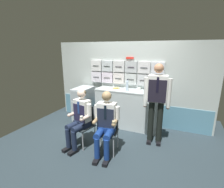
{
  "coord_description": "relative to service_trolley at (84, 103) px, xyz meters",
  "views": [
    {
      "loc": [
        1.3,
        -2.83,
        1.96
      ],
      "look_at": [
        0.04,
        0.15,
        1.1
      ],
      "focal_mm": 27.05,
      "sensor_mm": 36.0,
      "label": 1
    }
  ],
  "objects": [
    {
      "name": "crew_member_standing",
      "position": [
        2.01,
        -0.41,
        0.51
      ],
      "size": [
        0.53,
        0.29,
        1.7
      ],
      "color": "black",
      "rests_on": "ground"
    },
    {
      "name": "coffee_cup_spare",
      "position": [
        1.5,
        0.14,
        0.51
      ],
      "size": [
        0.07,
        0.07,
        0.08
      ],
      "color": "white",
      "rests_on": "galley_counter"
    },
    {
      "name": "snack_banana",
      "position": [
        0.91,
        0.14,
        0.49
      ],
      "size": [
        0.17,
        0.1,
        0.04
      ],
      "color": "yellow",
      "rests_on": "galley_counter"
    },
    {
      "name": "coffee_cup_white",
      "position": [
        1.66,
        0.12,
        0.5
      ],
      "size": [
        0.06,
        0.06,
        0.07
      ],
      "color": "navy",
      "rests_on": "galley_counter"
    },
    {
      "name": "crew_member_center",
      "position": [
        1.22,
        -1.17,
        0.16
      ],
      "size": [
        0.49,
        0.63,
        1.22
      ],
      "color": "black",
      "rests_on": "ground"
    },
    {
      "name": "espresso_cup_small",
      "position": [
        1.94,
        0.27,
        0.51
      ],
      "size": [
        0.07,
        0.07,
        0.07
      ],
      "color": "navy",
      "rests_on": "galley_counter"
    },
    {
      "name": "crew_member_left",
      "position": [
        0.62,
        -1.13,
        0.14
      ],
      "size": [
        0.49,
        0.63,
        1.2
      ],
      "color": "black",
      "rests_on": "ground"
    },
    {
      "name": "galley_counter",
      "position": [
        1.23,
        0.13,
        -0.02
      ],
      "size": [
        1.64,
        0.53,
        0.98
      ],
      "color": "#B7C2C3",
      "rests_on": "ground"
    },
    {
      "name": "paper_cup_blue",
      "position": [
        1.72,
        -0.02,
        0.5
      ],
      "size": [
        0.07,
        0.07,
        0.06
      ],
      "color": "navy",
      "rests_on": "galley_counter"
    },
    {
      "name": "folding_chair_center",
      "position": [
        1.19,
        -1.01,
        -0.01
      ],
      "size": [
        0.46,
        0.46,
        0.82
      ],
      "color": "#A8AAAF",
      "rests_on": "ground"
    },
    {
      "name": "folding_chair_left",
      "position": [
        0.66,
        -0.97,
        -0.01
      ],
      "size": [
        0.48,
        0.48,
        0.82
      ],
      "color": "#A8AAAF",
      "rests_on": "ground"
    },
    {
      "name": "galley_bulkhead",
      "position": [
        1.14,
        0.42,
        0.56
      ],
      "size": [
        4.2,
        0.14,
        2.15
      ],
      "color": "#B2BCB8",
      "rests_on": "ground"
    },
    {
      "name": "water_bottle_blue_cap",
      "position": [
        1.23,
        0.03,
        0.6
      ],
      "size": [
        0.06,
        0.06,
        0.28
      ],
      "color": "silver",
      "rests_on": "galley_counter"
    },
    {
      "name": "ground",
      "position": [
        1.15,
        -0.96,
        -0.53
      ],
      "size": [
        4.8,
        4.8,
        0.04
      ],
      "primitive_type": "cube",
      "color": "#273339"
    },
    {
      "name": "water_bottle_tall",
      "position": [
        1.77,
        0.26,
        0.61
      ],
      "size": [
        0.07,
        0.07,
        0.3
      ],
      "color": "silver",
      "rests_on": "galley_counter"
    },
    {
      "name": "service_trolley",
      "position": [
        0.0,
        0.0,
        0.0
      ],
      "size": [
        0.4,
        0.65,
        0.95
      ],
      "color": "black",
      "rests_on": "ground"
    }
  ]
}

